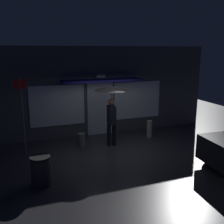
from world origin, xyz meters
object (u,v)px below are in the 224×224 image
at_px(person_with_umbrella, 111,100).
at_px(street_sign_post, 22,111).
at_px(sidewalk_bollard, 81,140).
at_px(trash_bin, 41,171).
at_px(sidewalk_bollard_2, 149,129).

bearing_deg(person_with_umbrella, street_sign_post, -90.84).
height_order(street_sign_post, sidewalk_bollard, street_sign_post).
xyz_separation_m(sidewalk_bollard, trash_bin, (-1.70, -2.52, 0.17)).
height_order(person_with_umbrella, street_sign_post, street_sign_post).
height_order(person_with_umbrella, sidewalk_bollard, person_with_umbrella).
relative_size(street_sign_post, trash_bin, 3.25).
distance_m(person_with_umbrella, street_sign_post, 3.06).
relative_size(street_sign_post, sidewalk_bollard_2, 3.82).
relative_size(sidewalk_bollard, sidewalk_bollard_2, 0.68).
distance_m(sidewalk_bollard_2, trash_bin, 5.18).
xyz_separation_m(street_sign_post, sidewalk_bollard, (1.99, 0.08, -1.25)).
bearing_deg(sidewalk_bollard_2, trash_bin, -150.79).
bearing_deg(person_with_umbrella, sidewalk_bollard_2, 105.78).
relative_size(person_with_umbrella, sidewalk_bollard_2, 3.20).
bearing_deg(person_with_umbrella, sidewalk_bollard, -104.11).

